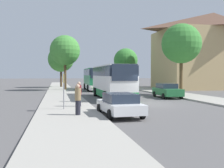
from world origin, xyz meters
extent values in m
plane|color=#565454|center=(0.00, 0.00, 0.00)|extent=(300.00, 300.00, 0.00)
cube|color=#A39E93|center=(-7.00, 0.00, 0.07)|extent=(4.00, 120.00, 0.15)
cube|color=#A39E93|center=(7.00, 0.00, 0.07)|extent=(4.00, 120.00, 0.15)
cube|color=tan|center=(19.92, 21.36, 5.12)|extent=(19.45, 11.19, 10.23)
pyramid|color=brown|center=(19.92, 21.36, 11.91)|extent=(19.45, 11.19, 3.36)
cube|color=#238942|center=(-1.97, 5.98, 0.62)|extent=(2.61, 10.55, 0.70)
cube|color=silver|center=(-1.97, 5.98, 1.68)|extent=(2.61, 10.55, 1.41)
cube|color=#232D3D|center=(-1.97, 5.98, 2.86)|extent=(2.64, 10.34, 0.95)
cube|color=silver|center=(-1.97, 5.98, 3.40)|extent=(2.56, 10.34, 0.12)
cube|color=#232D3D|center=(-1.95, 0.68, 2.71)|extent=(2.31, 0.07, 1.45)
sphere|color=#F4EAC1|center=(-2.85, 0.66, 0.66)|extent=(0.24, 0.24, 0.24)
sphere|color=#F4EAC1|center=(-1.05, 0.67, 0.66)|extent=(0.24, 0.24, 0.24)
cylinder|color=black|center=(-3.24, 2.82, 0.50)|extent=(0.30, 1.00, 1.00)
cylinder|color=black|center=(-0.67, 2.83, 0.50)|extent=(0.30, 1.00, 1.00)
cylinder|color=black|center=(-3.27, 9.14, 0.50)|extent=(0.30, 1.00, 1.00)
cylinder|color=black|center=(-0.70, 9.15, 0.50)|extent=(0.30, 1.00, 1.00)
cube|color=silver|center=(-1.75, 20.92, 0.62)|extent=(2.66, 10.21, 0.70)
cube|color=#23844C|center=(-1.75, 20.92, 1.69)|extent=(2.66, 10.21, 1.44)
cube|color=#232D3D|center=(-1.75, 20.92, 2.89)|extent=(2.68, 10.00, 0.95)
cube|color=#23844C|center=(-1.75, 20.92, 3.42)|extent=(2.61, 10.00, 0.12)
cube|color=#232D3D|center=(-1.86, 15.81, 2.74)|extent=(2.21, 0.11, 1.45)
sphere|color=#F4EAC1|center=(-2.72, 15.81, 0.66)|extent=(0.24, 0.24, 0.24)
sphere|color=#F4EAC1|center=(-1.00, 15.77, 0.66)|extent=(0.24, 0.24, 0.24)
cylinder|color=black|center=(-3.04, 17.90, 0.50)|extent=(0.32, 1.01, 1.00)
cylinder|color=black|center=(-0.59, 17.84, 0.50)|extent=(0.32, 1.01, 1.00)
cylinder|color=black|center=(-2.91, 23.99, 0.50)|extent=(0.32, 1.01, 1.00)
cylinder|color=black|center=(-0.46, 23.94, 0.50)|extent=(0.32, 1.01, 1.00)
cube|color=silver|center=(-3.95, -5.49, 0.59)|extent=(2.14, 4.56, 0.56)
cube|color=#232D3D|center=(-3.94, -5.67, 1.14)|extent=(1.80, 2.40, 0.53)
cylinder|color=black|center=(-4.97, -4.16, 0.31)|extent=(0.23, 0.63, 0.62)
cylinder|color=black|center=(-3.06, -4.06, 0.31)|extent=(0.23, 0.63, 0.62)
cylinder|color=black|center=(-4.83, -6.92, 0.31)|extent=(0.23, 0.63, 0.62)
cylinder|color=black|center=(-2.92, -6.82, 0.31)|extent=(0.23, 0.63, 0.62)
cube|color=#236B38|center=(4.05, 5.43, 0.68)|extent=(2.15, 4.78, 0.74)
cube|color=#232D3D|center=(4.06, 5.62, 1.30)|extent=(1.80, 2.53, 0.51)
cylinder|color=black|center=(4.92, 3.93, 0.31)|extent=(0.23, 0.63, 0.62)
cylinder|color=black|center=(3.02, 4.03, 0.31)|extent=(0.23, 0.63, 0.62)
cylinder|color=black|center=(5.07, 6.83, 0.31)|extent=(0.23, 0.63, 0.62)
cylinder|color=black|center=(3.18, 6.93, 0.31)|extent=(0.23, 0.63, 0.62)
cylinder|color=gray|center=(-7.20, -2.66, 1.38)|extent=(0.08, 0.08, 2.46)
cube|color=yellow|center=(-7.20, -2.66, 2.26)|extent=(0.03, 0.45, 0.60)
cylinder|color=#23232D|center=(-5.88, 2.13, 0.53)|extent=(0.30, 0.30, 0.76)
cylinder|color=olive|center=(-5.88, 2.13, 1.23)|extent=(0.36, 0.36, 0.63)
sphere|color=tan|center=(-5.88, 2.13, 1.65)|extent=(0.21, 0.21, 0.21)
cylinder|color=#23232D|center=(-6.04, -1.33, 0.59)|extent=(0.30, 0.30, 0.88)
cylinder|color=maroon|center=(-6.04, -1.33, 1.39)|extent=(0.36, 0.36, 0.73)
sphere|color=tan|center=(-6.04, -1.33, 1.88)|extent=(0.24, 0.24, 0.24)
cylinder|color=#23232D|center=(-6.46, -5.49, 0.58)|extent=(0.30, 0.30, 0.86)
cylinder|color=olive|center=(-6.46, -5.49, 1.37)|extent=(0.36, 0.36, 0.72)
sphere|color=tan|center=(-6.46, -5.49, 1.85)|extent=(0.23, 0.23, 0.23)
cylinder|color=#513D23|center=(-6.31, 21.15, 2.36)|extent=(0.40, 0.40, 4.42)
sphere|color=#428938|center=(-6.31, 21.15, 6.35)|extent=(4.75, 4.75, 4.75)
cylinder|color=#47331E|center=(-6.78, 30.75, 1.90)|extent=(0.40, 0.40, 3.50)
sphere|color=#428938|center=(-6.78, 30.75, 5.52)|extent=(4.98, 4.98, 4.98)
cylinder|color=#513D23|center=(7.22, 8.53, 2.32)|extent=(0.40, 0.40, 4.33)
sphere|color=#387F33|center=(7.22, 8.53, 6.29)|extent=(4.82, 4.82, 4.82)
cylinder|color=#513D23|center=(6.07, 30.30, 1.87)|extent=(0.40, 0.40, 3.44)
sphere|color=#387F33|center=(6.07, 30.30, 5.40)|extent=(4.83, 4.83, 4.83)
camera|label=1|loc=(-7.71, -20.97, 2.54)|focal=42.00mm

